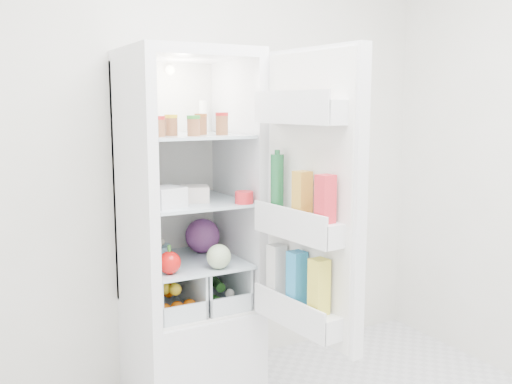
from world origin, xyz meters
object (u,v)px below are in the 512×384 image
red_cabbage (202,236)px  fridge_door (308,205)px  refrigerator (186,272)px  mushroom_bowl (154,253)px

red_cabbage → fridge_door: (0.21, -0.68, 0.25)m
refrigerator → mushroom_bowl: 0.21m
refrigerator → mushroom_bowl: size_ratio=10.80×
red_cabbage → mushroom_bowl: 0.29m
refrigerator → fridge_door: refrigerator is taller
red_cabbage → fridge_door: 0.76m
mushroom_bowl → refrigerator: bearing=-7.1°
refrigerator → red_cabbage: (0.12, 0.05, 0.17)m
refrigerator → fridge_door: (0.33, -0.64, 0.43)m
refrigerator → red_cabbage: size_ratio=9.83×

